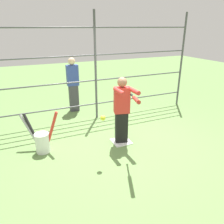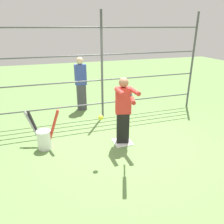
{
  "view_description": "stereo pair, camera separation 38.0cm",
  "coord_description": "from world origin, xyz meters",
  "px_view_note": "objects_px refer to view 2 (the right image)",
  "views": [
    {
      "loc": [
        1.96,
        3.92,
        2.45
      ],
      "look_at": [
        0.32,
        0.21,
        0.86
      ],
      "focal_mm": 35.0,
      "sensor_mm": 36.0,
      "label": 1
    },
    {
      "loc": [
        1.61,
        4.05,
        2.45
      ],
      "look_at": [
        0.32,
        0.21,
        0.86
      ],
      "focal_mm": 35.0,
      "sensor_mm": 36.0,
      "label": 2
    }
  ],
  "objects_px": {
    "softball_in_flight": "(101,118)",
    "bystander_behind_fence": "(81,83)",
    "baseball_bat_swinging": "(133,100)",
    "batter": "(123,109)",
    "bat_bucket": "(44,137)"
  },
  "relations": [
    {
      "from": "bat_bucket",
      "to": "bystander_behind_fence",
      "type": "xyz_separation_m",
      "value": [
        -1.23,
        -2.05,
        0.59
      ]
    },
    {
      "from": "softball_in_flight",
      "to": "bystander_behind_fence",
      "type": "height_order",
      "value": "bystander_behind_fence"
    },
    {
      "from": "batter",
      "to": "softball_in_flight",
      "type": "relative_size",
      "value": 15.54
    },
    {
      "from": "baseball_bat_swinging",
      "to": "bystander_behind_fence",
      "type": "relative_size",
      "value": 0.49
    },
    {
      "from": "baseball_bat_swinging",
      "to": "bystander_behind_fence",
      "type": "distance_m",
      "value": 3.28
    },
    {
      "from": "baseball_bat_swinging",
      "to": "softball_in_flight",
      "type": "height_order",
      "value": "baseball_bat_swinging"
    },
    {
      "from": "baseball_bat_swinging",
      "to": "bystander_behind_fence",
      "type": "bearing_deg",
      "value": -85.11
    },
    {
      "from": "softball_in_flight",
      "to": "bystander_behind_fence",
      "type": "bearing_deg",
      "value": -93.8
    },
    {
      "from": "softball_in_flight",
      "to": "bystander_behind_fence",
      "type": "xyz_separation_m",
      "value": [
        -0.19,
        -2.91,
        -0.07
      ]
    },
    {
      "from": "batter",
      "to": "baseball_bat_swinging",
      "type": "distance_m",
      "value": 1.0
    },
    {
      "from": "baseball_bat_swinging",
      "to": "bat_bucket",
      "type": "xyz_separation_m",
      "value": [
        1.51,
        -1.18,
        -1.06
      ]
    },
    {
      "from": "batter",
      "to": "softball_in_flight",
      "type": "height_order",
      "value": "batter"
    },
    {
      "from": "softball_in_flight",
      "to": "bat_bucket",
      "type": "relative_size",
      "value": 0.11
    },
    {
      "from": "batter",
      "to": "bat_bucket",
      "type": "xyz_separation_m",
      "value": [
        1.68,
        -0.33,
        -0.55
      ]
    },
    {
      "from": "batter",
      "to": "bat_bucket",
      "type": "distance_m",
      "value": 1.8
    }
  ]
}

